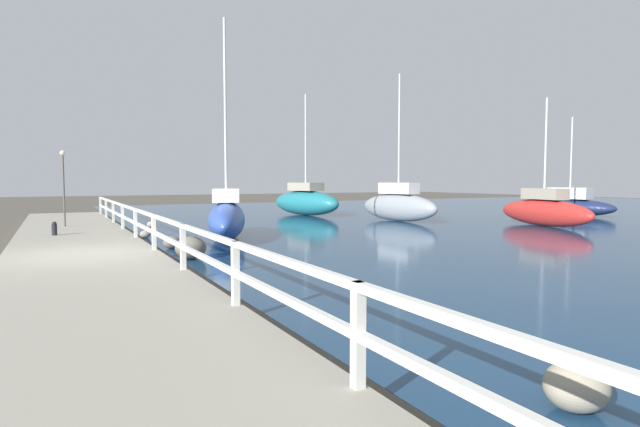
% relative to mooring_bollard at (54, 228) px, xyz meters
% --- Properties ---
extents(ground_plane, '(120.00, 120.00, 0.00)m').
position_rel_mooring_bollard_xyz_m(ground_plane, '(0.59, -5.19, -0.45)').
color(ground_plane, '#4C473D').
extents(dock_walkway, '(3.52, 36.00, 0.22)m').
position_rel_mooring_bollard_xyz_m(dock_walkway, '(0.59, -5.19, -0.34)').
color(dock_walkway, gray).
rests_on(dock_walkway, ground).
extents(railing, '(0.10, 32.50, 0.92)m').
position_rel_mooring_bollard_xyz_m(railing, '(2.25, -5.19, 0.41)').
color(railing, silver).
rests_on(railing, dock_walkway).
extents(boulder_upstream, '(0.39, 0.35, 0.29)m').
position_rel_mooring_bollard_xyz_m(boulder_upstream, '(3.66, 3.57, -0.30)').
color(boulder_upstream, gray).
rests_on(boulder_upstream, ground).
extents(boulder_near_dock, '(0.79, 0.71, 0.59)m').
position_rel_mooring_bollard_xyz_m(boulder_near_dock, '(3.05, -5.74, -0.15)').
color(boulder_near_dock, '#666056').
rests_on(boulder_near_dock, ground).
extents(boulder_water_edge, '(0.37, 0.33, 0.28)m').
position_rel_mooring_bollard_xyz_m(boulder_water_edge, '(2.80, -0.25, -0.31)').
color(boulder_water_edge, gray).
rests_on(boulder_water_edge, ground).
extents(boulder_far_strip, '(0.50, 0.45, 0.38)m').
position_rel_mooring_bollard_xyz_m(boulder_far_strip, '(3.04, -3.52, -0.26)').
color(boulder_far_strip, '#666056').
rests_on(boulder_far_strip, ground).
extents(boulder_downstream, '(0.58, 0.52, 0.44)m').
position_rel_mooring_bollard_xyz_m(boulder_downstream, '(3.95, -15.77, -0.23)').
color(boulder_downstream, gray).
rests_on(boulder_downstream, ground).
extents(mooring_bollard, '(0.17, 0.17, 0.45)m').
position_rel_mooring_bollard_xyz_m(mooring_bollard, '(0.00, 0.00, 0.00)').
color(mooring_bollard, black).
rests_on(mooring_bollard, dock_walkway).
extents(dock_lamp, '(0.20, 0.20, 2.96)m').
position_rel_mooring_bollard_xyz_m(dock_lamp, '(0.37, 3.43, 1.71)').
color(dock_lamp, '#514C47').
rests_on(dock_lamp, dock_walkway).
extents(sailboat_navy, '(2.39, 5.18, 5.62)m').
position_rel_mooring_bollard_xyz_m(sailboat_navy, '(26.07, -0.10, 0.19)').
color(sailboat_navy, '#192347').
rests_on(sailboat_navy, water_surface).
extents(sailboat_teal, '(2.70, 5.70, 6.96)m').
position_rel_mooring_bollard_xyz_m(sailboat_teal, '(12.95, 7.48, 0.36)').
color(sailboat_teal, '#1E707A').
rests_on(sailboat_teal, water_surface).
extents(sailboat_blue, '(3.14, 6.07, 7.55)m').
position_rel_mooring_bollard_xyz_m(sailboat_blue, '(5.32, -1.60, 0.27)').
color(sailboat_blue, '#2D4C9E').
rests_on(sailboat_blue, water_surface).
extents(sailboat_red, '(2.12, 5.64, 5.63)m').
position_rel_mooring_bollard_xyz_m(sailboat_red, '(19.16, -3.71, 0.25)').
color(sailboat_red, red).
rests_on(sailboat_red, water_surface).
extents(sailboat_gray, '(1.73, 5.10, 7.22)m').
position_rel_mooring_bollard_xyz_m(sailboat_gray, '(15.11, 1.50, 0.36)').
color(sailboat_gray, gray).
rests_on(sailboat_gray, water_surface).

